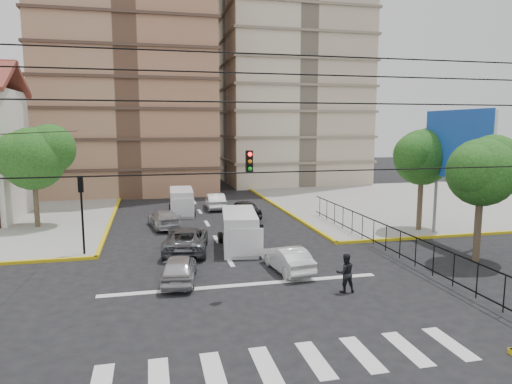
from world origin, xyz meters
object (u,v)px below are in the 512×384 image
object	(u,v)px
van_left_lane	(182,202)
van_right_lane	(240,232)
car_silver_front_left	(179,268)
pedestrian_crosswalk	(345,273)
traffic_light_nw	(82,202)
car_white_front_right	(287,259)

from	to	relation	value
van_left_lane	van_right_lane	bearing A→B (deg)	-74.90
car_silver_front_left	pedestrian_crosswalk	xyz separation A→B (m)	(7.03, -2.98, 0.21)
traffic_light_nw	van_left_lane	xyz separation A→B (m)	(6.22, 11.22, -2.10)
car_white_front_right	pedestrian_crosswalk	xyz separation A→B (m)	(1.61, -3.37, 0.23)
van_right_lane	car_silver_front_left	bearing A→B (deg)	-120.15
traffic_light_nw	car_silver_front_left	bearing A→B (deg)	-48.26
car_white_front_right	pedestrian_crosswalk	distance (m)	3.75
traffic_light_nw	van_right_lane	xyz separation A→B (m)	(8.83, -0.53, -2.04)
van_right_lane	van_left_lane	distance (m)	12.03
van_left_lane	traffic_light_nw	bearing A→B (deg)	-116.43
car_silver_front_left	pedestrian_crosswalk	bearing A→B (deg)	165.15
van_left_lane	car_white_front_right	size ratio (longest dim) A/B	1.20
van_right_lane	pedestrian_crosswalk	distance (m)	8.56
van_left_lane	car_white_front_right	bearing A→B (deg)	-73.26
car_white_front_right	car_silver_front_left	bearing A→B (deg)	-2.58
van_right_lane	car_white_front_right	xyz separation A→B (m)	(1.52, -4.60, -0.43)
traffic_light_nw	car_white_front_right	distance (m)	11.81
traffic_light_nw	car_silver_front_left	distance (m)	7.80
pedestrian_crosswalk	traffic_light_nw	bearing A→B (deg)	-31.18
van_left_lane	pedestrian_crosswalk	distance (m)	20.54
van_right_lane	pedestrian_crosswalk	world-z (taller)	van_right_lane
car_white_front_right	pedestrian_crosswalk	bearing A→B (deg)	108.77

